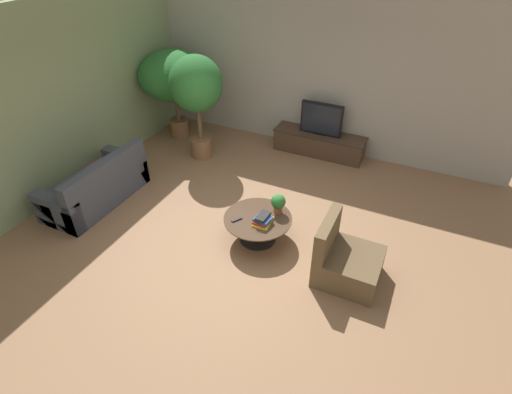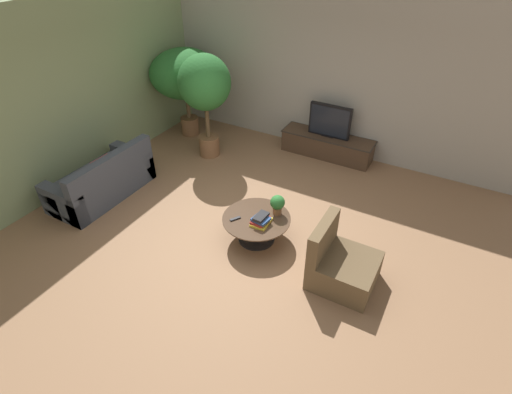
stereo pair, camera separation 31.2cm
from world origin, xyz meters
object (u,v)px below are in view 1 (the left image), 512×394
(armchair_wicker, at_px, (345,261))
(potted_palm_corner, at_px, (196,88))
(media_console, at_px, (319,143))
(potted_plant_tabletop, at_px, (278,203))
(television, at_px, (321,119))
(potted_palm_tall, at_px, (174,77))
(coffee_table, at_px, (258,224))
(couch_by_wall, at_px, (97,187))

(armchair_wicker, distance_m, potted_palm_corner, 4.06)
(media_console, bearing_deg, potted_plant_tabletop, -85.31)
(television, distance_m, potted_palm_corner, 2.41)
(potted_palm_tall, bearing_deg, potted_plant_tabletop, -33.33)
(television, height_order, coffee_table, television)
(television, xyz_separation_m, potted_plant_tabletop, (0.21, -2.61, -0.17))
(media_console, height_order, potted_palm_corner, potted_palm_corner)
(potted_palm_corner, bearing_deg, armchair_wicker, -29.76)
(couch_by_wall, bearing_deg, television, 138.26)
(armchair_wicker, relative_size, potted_plant_tabletop, 2.82)
(armchair_wicker, height_order, potted_palm_corner, potted_palm_corner)
(couch_by_wall, xyz_separation_m, potted_plant_tabletop, (3.01, 0.52, 0.28))
(coffee_table, xyz_separation_m, couch_by_wall, (-2.80, -0.28, 0.01))
(media_console, xyz_separation_m, potted_palm_corner, (-2.04, -1.10, 1.16))
(potted_palm_corner, relative_size, potted_plant_tabletop, 6.46)
(media_console, distance_m, potted_palm_corner, 2.59)
(couch_by_wall, bearing_deg, media_console, 138.28)
(media_console, relative_size, coffee_table, 1.82)
(media_console, distance_m, television, 0.51)
(coffee_table, xyz_separation_m, potted_plant_tabletop, (0.21, 0.24, 0.29))
(potted_palm_corner, bearing_deg, potted_plant_tabletop, -33.86)
(coffee_table, relative_size, potted_palm_corner, 0.50)
(media_console, bearing_deg, couch_by_wall, -131.72)
(media_console, relative_size, potted_plant_tabletop, 5.88)
(television, bearing_deg, potted_palm_corner, -151.85)
(potted_palm_tall, relative_size, potted_palm_corner, 0.92)
(potted_palm_tall, bearing_deg, television, 10.41)
(media_console, relative_size, couch_by_wall, 1.04)
(coffee_table, bearing_deg, armchair_wicker, -7.78)
(television, height_order, armchair_wicker, television)
(media_console, relative_size, armchair_wicker, 2.09)
(potted_palm_tall, distance_m, potted_plant_tabletop, 3.84)
(potted_palm_corner, height_order, potted_plant_tabletop, potted_palm_corner)
(potted_palm_tall, xyz_separation_m, potted_plant_tabletop, (3.15, -2.07, -0.72))
(armchair_wicker, xyz_separation_m, potted_plant_tabletop, (-1.13, 0.42, 0.30))
(armchair_wicker, bearing_deg, potted_palm_tall, 59.78)
(potted_plant_tabletop, bearing_deg, coffee_table, -131.35)
(coffee_table, distance_m, potted_palm_tall, 3.87)
(coffee_table, xyz_separation_m, armchair_wicker, (1.34, -0.18, -0.00))
(potted_palm_tall, bearing_deg, armchair_wicker, -30.22)
(potted_palm_tall, height_order, potted_plant_tabletop, potted_palm_tall)
(television, relative_size, potted_palm_tall, 0.45)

